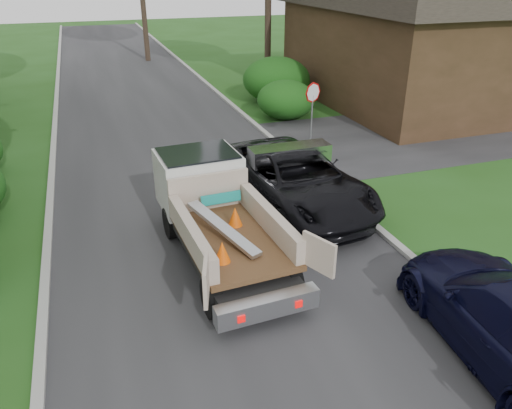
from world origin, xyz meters
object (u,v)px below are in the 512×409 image
Objects in this scene: house_right at (416,36)px; black_pickup at (295,179)px; stop_sign at (312,101)px; flatbed_truck at (211,203)px.

house_right reaches higher than black_pickup.
house_right reaches higher than stop_sign.
stop_sign reaches higher than flatbed_truck.
house_right is 2.29× the size of flatbed_truck.
stop_sign is 9.37m from house_right.
black_pickup is at bearing -119.95° from stop_sign.
flatbed_truck is at bearing -132.44° from stop_sign.
house_right is at bearing 35.49° from black_pickup.
house_right is at bearing 36.41° from flatbed_truck.
house_right is 2.18× the size of black_pickup.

